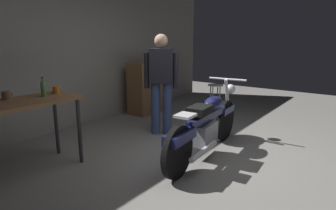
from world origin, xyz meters
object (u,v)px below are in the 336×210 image
shop_stool (215,91)px  motorcycle (206,124)px  person_standing (161,80)px  mug_orange_travel (56,90)px  mug_brown_stoneware (6,95)px  bottle (43,89)px  wooden_dresser (147,88)px

shop_stool → motorcycle: bearing=-155.5°
person_standing → mug_orange_travel: person_standing is taller
mug_brown_stoneware → shop_stool: bearing=-10.3°
motorcycle → bottle: (-1.45, 1.50, 0.55)m
person_standing → bottle: bearing=43.7°
mug_orange_travel → bottle: (-0.19, -0.03, 0.05)m
person_standing → shop_stool: person_standing is taller
motorcycle → person_standing: bearing=64.9°
wooden_dresser → bottle: (-2.79, -0.71, 0.45)m
mug_brown_stoneware → motorcycle: bearing=-42.2°
motorcycle → shop_stool: 2.29m
shop_stool → bottle: 3.62m
shop_stool → bottle: bottle is taller
motorcycle → shop_stool: (2.09, 0.95, 0.05)m
person_standing → bottle: (-1.84, 0.42, 0.07)m
person_standing → mug_brown_stoneware: size_ratio=13.56×
shop_stool → mug_brown_stoneware: (-3.92, 0.71, 0.45)m
person_standing → mug_orange_travel: (-1.65, 0.45, 0.02)m
motorcycle → person_standing: size_ratio=1.31×
motorcycle → bottle: bearing=128.9°
mug_brown_stoneware → bottle: size_ratio=0.51×
bottle → wooden_dresser: bearing=14.3°
person_standing → mug_orange_travel: 1.71m
motorcycle → person_standing: (0.39, 1.08, 0.48)m
wooden_dresser → bottle: 2.91m
shop_stool → mug_brown_stoneware: 4.01m
mug_orange_travel → mug_brown_stoneware: bearing=166.8°
mug_brown_stoneware → mug_orange_travel: mug_brown_stoneware is taller
person_standing → wooden_dresser: (0.95, 1.13, -0.38)m
wooden_dresser → shop_stool: bearing=-59.2°
shop_stool → wooden_dresser: 1.47m
shop_stool → wooden_dresser: size_ratio=0.58×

